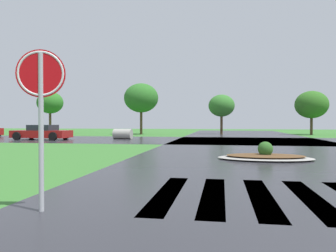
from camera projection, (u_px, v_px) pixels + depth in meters
The scene contains 8 objects.
asphalt_roadway at pixel (279, 160), 12.03m from camera, with size 11.33×80.00×0.01m, color #2B2B30.
asphalt_cross_road at pixel (250, 141), 24.29m from camera, with size 90.00×10.20×0.01m, color #2B2B30.
crosswalk_stripes at pixel (336, 199), 5.99m from camera, with size 6.75×3.49×0.01m.
stop_sign at pixel (41, 91), 5.15m from camera, with size 0.73×0.26×2.57m.
median_island at pixel (265, 156), 12.23m from camera, with size 3.54×1.96×0.68m.
car_white_sedan at pixel (42, 133), 25.69m from camera, with size 4.45×2.18×1.17m.
drainage_pipe_stack at pixel (123, 134), 26.65m from camera, with size 1.54×0.91×0.83m.
background_treeline at pixel (247, 100), 35.02m from camera, with size 42.51×5.58×5.76m.
Camera 1 is at (-2.08, -2.53, 1.43)m, focal length 34.80 mm.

